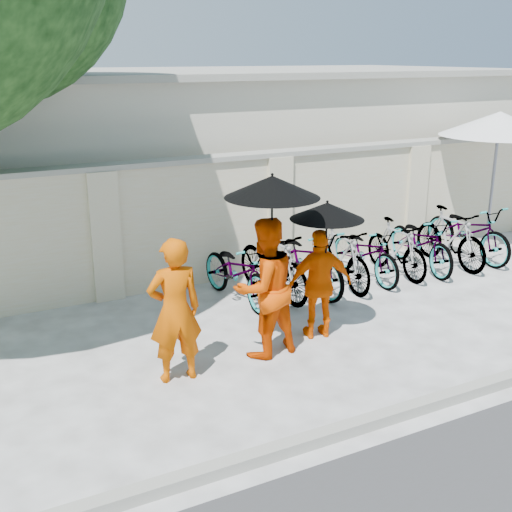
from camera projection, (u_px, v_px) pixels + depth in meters
name	position (u px, v px, depth m)	size (l,w,h in m)	color
ground	(258.00, 367.00, 7.80)	(80.00, 80.00, 0.00)	silver
kerb	(337.00, 432.00, 6.34)	(40.00, 0.16, 0.12)	gray
compound_wall	(222.00, 220.00, 10.65)	(20.00, 0.30, 2.00)	beige
building_behind	(192.00, 151.00, 14.13)	(14.00, 6.00, 3.20)	beige
monk_left	(175.00, 311.00, 7.27)	(0.63, 0.41, 1.72)	#C74C00
monk_center	(265.00, 288.00, 7.89)	(0.86, 0.67, 1.77)	#D83F00
parasol_center	(272.00, 187.00, 7.46)	(1.14, 1.14, 1.29)	black
monk_right	(320.00, 284.00, 8.44)	(0.87, 0.36, 1.48)	#EA5200
parasol_right	(327.00, 211.00, 8.08)	(0.95, 0.95, 1.01)	black
patio_umbrella	(499.00, 125.00, 12.01)	(2.74, 2.74, 2.62)	gray
bike_0	(238.00, 272.00, 9.70)	(0.65, 1.87, 0.98)	slate
bike_1	(273.00, 263.00, 9.93)	(0.51, 1.81, 1.09)	slate
bike_2	(305.00, 259.00, 10.21)	(0.69, 1.97, 1.03)	slate
bike_3	(340.00, 256.00, 10.36)	(0.48, 1.72, 1.03)	slate
bike_4	(366.00, 252.00, 10.72)	(0.62, 1.79, 0.94)	slate
bike_5	(396.00, 248.00, 10.91)	(0.45, 1.60, 0.96)	slate
bike_6	(421.00, 242.00, 11.21)	(0.65, 1.88, 0.99)	slate
bike_7	(450.00, 237.00, 11.39)	(0.49, 1.74, 1.05)	slate
bike_8	(468.00, 231.00, 11.79)	(0.69, 1.98, 1.04)	slate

